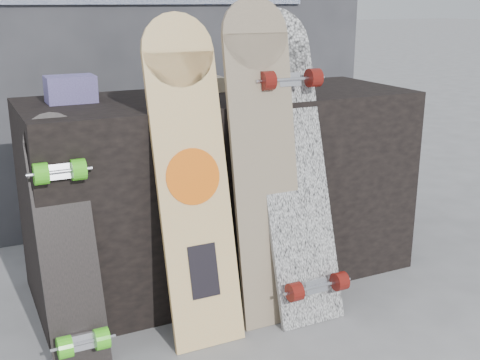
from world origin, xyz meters
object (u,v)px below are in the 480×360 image
longboard_celtic (264,155)px  skateboard_dark (67,241)px  vendor_table (224,188)px  longboard_geisha (192,172)px  longboard_cascadia (294,160)px

longboard_celtic → skateboard_dark: size_ratio=1.44×
skateboard_dark → vendor_table: bearing=25.9°
longboard_celtic → longboard_geisha: bearing=179.5°
longboard_cascadia → skateboard_dark: 0.86m
longboard_celtic → skateboard_dark: longboard_celtic is taller
longboard_geisha → longboard_cascadia: size_ratio=0.99×
vendor_table → skateboard_dark: (-0.72, -0.35, 0.02)m
longboard_geisha → longboard_cascadia: 0.41m
vendor_table → longboard_geisha: longboard_geisha is taller
longboard_celtic → longboard_cascadia: bearing=-0.7°
longboard_geisha → longboard_celtic: 0.28m
longboard_geisha → longboard_cascadia: bearing=-0.6°
vendor_table → longboard_cascadia: longboard_cascadia is taller
longboard_geisha → longboard_celtic: size_ratio=0.96×
longboard_celtic → skateboard_dark: 0.75m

